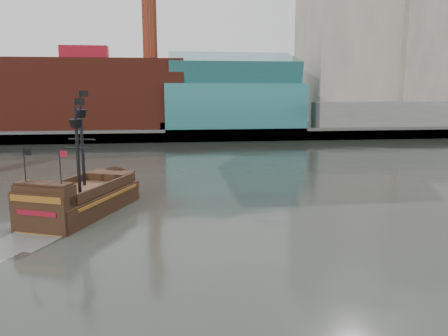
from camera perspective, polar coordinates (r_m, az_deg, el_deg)
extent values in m
plane|color=#242722|center=(30.10, 1.33, -10.71)|extent=(400.00, 400.00, 0.00)
cube|color=slate|center=(120.27, -5.18, 5.53)|extent=(220.00, 60.00, 2.00)
cube|color=#4C4C49|center=(90.89, -4.51, 4.23)|extent=(220.00, 1.00, 2.60)
cube|color=maroon|center=(101.38, -17.52, 9.05)|extent=(42.00, 18.00, 15.00)
cube|color=#2A6E70|center=(98.89, 1.09, 8.05)|extent=(30.00, 16.00, 10.00)
cube|color=#BDAF9C|center=(117.37, 15.69, 16.83)|extent=(20.00, 22.00, 46.00)
cube|color=#B0A294|center=(121.44, 24.45, 14.18)|extent=(18.00, 18.00, 38.00)
cube|color=#BDAF9C|center=(137.15, 16.92, 17.03)|extent=(24.00, 20.00, 52.00)
cube|color=slate|center=(107.50, 22.03, 6.42)|extent=(40.00, 6.00, 6.00)
cylinder|color=maroon|center=(103.32, -9.76, 19.70)|extent=(3.20, 3.20, 22.00)
cube|color=#2A6E70|center=(98.91, 1.11, 12.69)|extent=(28.00, 14.94, 8.78)
cube|color=black|center=(40.56, -17.82, -4.79)|extent=(9.02, 12.74, 2.55)
cube|color=#48291A|center=(40.22, -17.93, -2.84)|extent=(8.12, 11.46, 0.29)
cube|color=black|center=(44.06, -14.63, -1.10)|extent=(4.75, 3.76, 0.98)
cube|color=black|center=(36.04, -22.41, -3.41)|extent=(4.90, 3.23, 1.76)
cube|color=black|center=(35.74, -23.12, -6.17)|extent=(4.53, 2.06, 3.92)
cube|color=brown|center=(35.25, -23.43, -3.77)|extent=(4.10, 1.76, 0.49)
cube|color=maroon|center=(35.51, -23.31, -5.46)|extent=(3.20, 1.38, 0.39)
cylinder|color=black|center=(41.20, -18.04, 3.06)|extent=(0.36, 0.36, 7.64)
cylinder|color=black|center=(37.65, -18.57, 1.95)|extent=(0.36, 0.36, 7.05)
cone|color=black|center=(40.97, -18.24, 6.73)|extent=(1.41, 1.41, 0.69)
cone|color=black|center=(37.40, -18.78, 5.51)|extent=(1.41, 1.41, 0.69)
cube|color=black|center=(40.68, -17.86, 9.22)|extent=(0.83, 0.36, 0.54)
cube|color=black|center=(37.07, -18.36, 8.23)|extent=(0.83, 0.36, 0.54)
cube|color=gray|center=(34.87, -24.67, -8.69)|extent=(5.20, 4.85, 0.02)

